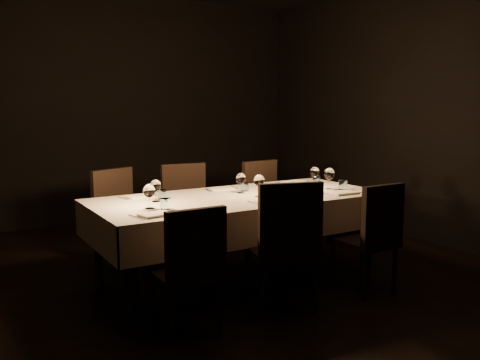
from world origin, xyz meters
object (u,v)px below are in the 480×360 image
chair_near_left (190,264)px  chair_near_center (284,241)px  chair_far_left (121,215)px  chair_near_right (372,232)px  chair_far_right (266,201)px  dining_table (240,204)px  chair_far_center (188,207)px

chair_near_left → chair_near_center: chair_near_center is taller
chair_far_left → chair_near_right: bearing=-68.0°
chair_near_right → chair_far_right: 1.53m
chair_near_center → chair_far_left: bearing=-50.2°
chair_near_left → chair_far_right: (1.61, 1.48, 0.03)m
chair_near_left → chair_far_right: 2.18m
dining_table → chair_far_left: (-0.78, 0.85, -0.16)m
dining_table → chair_far_center: 0.87m
chair_near_left → chair_far_right: chair_far_right is taller
dining_table → chair_near_left: size_ratio=2.87×
chair_far_right → chair_near_right: bearing=-96.8°
chair_near_right → chair_far_left: bearing=-47.8°
chair_far_right → dining_table: bearing=-143.4°
chair_near_center → chair_near_right: (0.85, -0.04, -0.04)m
chair_near_right → chair_far_right: bearing=-91.4°
dining_table → chair_near_left: bearing=-138.5°
chair_far_left → chair_far_center: 0.69m
chair_near_left → chair_far_center: chair_far_center is taller
chair_near_right → chair_far_left: 2.26m
chair_far_right → chair_near_center: bearing=-126.6°
chair_near_center → chair_far_right: chair_near_center is taller
chair_near_right → dining_table: bearing=-46.7°
chair_near_left → dining_table: bearing=-138.1°
chair_far_left → chair_far_center: chair_far_center is taller
chair_near_left → chair_far_center: 1.75m
dining_table → chair_near_left: (-0.83, -0.73, -0.20)m
chair_near_right → chair_near_left: bearing=-3.5°
chair_near_right → chair_far_right: size_ratio=0.96×
chair_near_left → chair_near_right: (1.61, -0.05, 0.02)m
chair_near_right → chair_far_left: size_ratio=0.96×
dining_table → chair_near_left: 1.12m
chair_near_center → chair_far_left: 1.74m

